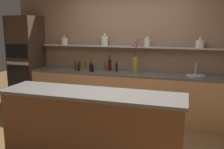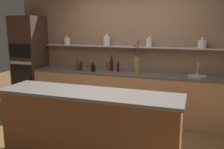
{
  "view_description": "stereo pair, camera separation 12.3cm",
  "coord_description": "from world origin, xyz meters",
  "px_view_note": "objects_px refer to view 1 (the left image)",
  "views": [
    {
      "loc": [
        1.13,
        -3.47,
        1.83
      ],
      "look_at": [
        -0.02,
        0.28,
        1.06
      ],
      "focal_mm": 40.0,
      "sensor_mm": 36.0,
      "label": 1
    },
    {
      "loc": [
        1.24,
        -3.43,
        1.83
      ],
      "look_at": [
        -0.02,
        0.28,
        1.06
      ],
      "focal_mm": 40.0,
      "sensor_mm": 36.0,
      "label": 2
    }
  ],
  "objects_px": {
    "sink_fixture": "(196,75)",
    "bottle_sauce_4": "(117,67)",
    "bottle_wine_3": "(110,65)",
    "bottle_sauce_7": "(91,68)",
    "flower_vase": "(135,64)",
    "bottle_oil_0": "(92,66)",
    "bottle_sauce_1": "(80,65)",
    "bottle_oil_2": "(75,66)",
    "bottle_sauce_8": "(105,67)",
    "bottle_oil_5": "(82,64)",
    "oven_tower": "(27,63)",
    "bottle_sauce_6": "(93,68)",
    "bottle_sauce_9": "(79,67)"
  },
  "relations": [
    {
      "from": "bottle_sauce_6",
      "to": "bottle_sauce_9",
      "type": "bearing_deg",
      "value": 177.37
    },
    {
      "from": "bottle_sauce_1",
      "to": "bottle_wine_3",
      "type": "relative_size",
      "value": 0.53
    },
    {
      "from": "sink_fixture",
      "to": "bottle_oil_5",
      "type": "relative_size",
      "value": 1.35
    },
    {
      "from": "bottle_sauce_1",
      "to": "bottle_sauce_7",
      "type": "distance_m",
      "value": 0.45
    },
    {
      "from": "oven_tower",
      "to": "bottle_sauce_9",
      "type": "bearing_deg",
      "value": -5.06
    },
    {
      "from": "bottle_oil_2",
      "to": "bottle_sauce_6",
      "type": "height_order",
      "value": "bottle_oil_2"
    },
    {
      "from": "bottle_sauce_7",
      "to": "bottle_oil_0",
      "type": "bearing_deg",
      "value": 101.34
    },
    {
      "from": "oven_tower",
      "to": "bottle_wine_3",
      "type": "relative_size",
      "value": 6.33
    },
    {
      "from": "sink_fixture",
      "to": "bottle_sauce_4",
      "type": "xyz_separation_m",
      "value": [
        -1.51,
        0.04,
        0.06
      ]
    },
    {
      "from": "bottle_sauce_8",
      "to": "bottle_oil_0",
      "type": "bearing_deg",
      "value": -160.07
    },
    {
      "from": "bottle_sauce_1",
      "to": "bottle_sauce_9",
      "type": "distance_m",
      "value": 0.32
    },
    {
      "from": "oven_tower",
      "to": "bottle_sauce_6",
      "type": "relative_size",
      "value": 12.23
    },
    {
      "from": "oven_tower",
      "to": "sink_fixture",
      "type": "height_order",
      "value": "oven_tower"
    },
    {
      "from": "flower_vase",
      "to": "bottle_sauce_9",
      "type": "distance_m",
      "value": 1.17
    },
    {
      "from": "bottle_sauce_4",
      "to": "bottle_sauce_1",
      "type": "bearing_deg",
      "value": 171.27
    },
    {
      "from": "bottle_sauce_7",
      "to": "bottle_oil_2",
      "type": "bearing_deg",
      "value": 175.58
    },
    {
      "from": "flower_vase",
      "to": "bottle_oil_0",
      "type": "height_order",
      "value": "flower_vase"
    },
    {
      "from": "bottle_oil_5",
      "to": "bottle_sauce_7",
      "type": "height_order",
      "value": "bottle_oil_5"
    },
    {
      "from": "bottle_sauce_9",
      "to": "bottle_sauce_7",
      "type": "bearing_deg",
      "value": 7.64
    },
    {
      "from": "bottle_oil_0",
      "to": "bottle_sauce_1",
      "type": "xyz_separation_m",
      "value": [
        -0.34,
        0.12,
        -0.01
      ]
    },
    {
      "from": "bottle_oil_5",
      "to": "bottle_sauce_9",
      "type": "xyz_separation_m",
      "value": [
        0.05,
        -0.3,
        -0.03
      ]
    },
    {
      "from": "bottle_sauce_6",
      "to": "bottle_oil_2",
      "type": "bearing_deg",
      "value": 169.67
    },
    {
      "from": "oven_tower",
      "to": "bottle_oil_5",
      "type": "bearing_deg",
      "value": 8.07
    },
    {
      "from": "bottle_sauce_4",
      "to": "bottle_sauce_6",
      "type": "bearing_deg",
      "value": -158.29
    },
    {
      "from": "bottle_oil_2",
      "to": "bottle_sauce_1",
      "type": "bearing_deg",
      "value": 92.17
    },
    {
      "from": "bottle_wine_3",
      "to": "bottle_sauce_4",
      "type": "bearing_deg",
      "value": -17.82
    },
    {
      "from": "flower_vase",
      "to": "bottle_oil_2",
      "type": "relative_size",
      "value": 2.83
    },
    {
      "from": "bottle_oil_2",
      "to": "bottle_oil_5",
      "type": "bearing_deg",
      "value": 76.35
    },
    {
      "from": "bottle_oil_0",
      "to": "bottle_sauce_7",
      "type": "xyz_separation_m",
      "value": [
        0.03,
        -0.14,
        -0.01
      ]
    },
    {
      "from": "oven_tower",
      "to": "flower_vase",
      "type": "distance_m",
      "value": 2.47
    },
    {
      "from": "sink_fixture",
      "to": "bottle_sauce_8",
      "type": "distance_m",
      "value": 1.8
    },
    {
      "from": "sink_fixture",
      "to": "bottle_sauce_4",
      "type": "bearing_deg",
      "value": 178.65
    },
    {
      "from": "bottle_wine_3",
      "to": "bottle_sauce_7",
      "type": "height_order",
      "value": "bottle_wine_3"
    },
    {
      "from": "bottle_wine_3",
      "to": "bottle_sauce_7",
      "type": "xyz_separation_m",
      "value": [
        -0.34,
        -0.18,
        -0.05
      ]
    },
    {
      "from": "bottle_sauce_4",
      "to": "bottle_sauce_7",
      "type": "xyz_separation_m",
      "value": [
        -0.5,
        -0.13,
        -0.01
      ]
    },
    {
      "from": "sink_fixture",
      "to": "bottle_sauce_4",
      "type": "height_order",
      "value": "sink_fixture"
    },
    {
      "from": "bottle_oil_5",
      "to": "bottle_sauce_8",
      "type": "height_order",
      "value": "bottle_oil_5"
    },
    {
      "from": "sink_fixture",
      "to": "bottle_oil_2",
      "type": "xyz_separation_m",
      "value": [
        -2.37,
        -0.07,
        0.07
      ]
    },
    {
      "from": "bottle_oil_0",
      "to": "bottle_sauce_8",
      "type": "height_order",
      "value": "bottle_oil_0"
    },
    {
      "from": "bottle_sauce_6",
      "to": "bottle_sauce_8",
      "type": "relative_size",
      "value": 1.03
    },
    {
      "from": "bottle_sauce_4",
      "to": "bottle_oil_5",
      "type": "bearing_deg",
      "value": 170.67
    },
    {
      "from": "bottle_oil_5",
      "to": "sink_fixture",
      "type": "bearing_deg",
      "value": -4.14
    },
    {
      "from": "bottle_oil_2",
      "to": "bottle_sauce_8",
      "type": "bearing_deg",
      "value": 19.76
    },
    {
      "from": "sink_fixture",
      "to": "bottle_sauce_6",
      "type": "distance_m",
      "value": 1.97
    },
    {
      "from": "bottle_sauce_4",
      "to": "bottle_sauce_9",
      "type": "relative_size",
      "value": 1.13
    },
    {
      "from": "bottle_sauce_1",
      "to": "bottle_sauce_8",
      "type": "height_order",
      "value": "bottle_sauce_1"
    },
    {
      "from": "bottle_oil_5",
      "to": "bottle_sauce_6",
      "type": "height_order",
      "value": "bottle_oil_5"
    },
    {
      "from": "flower_vase",
      "to": "bottle_sauce_6",
      "type": "relative_size",
      "value": 4.01
    },
    {
      "from": "flower_vase",
      "to": "bottle_oil_5",
      "type": "distance_m",
      "value": 1.22
    },
    {
      "from": "flower_vase",
      "to": "bottle_sauce_9",
      "type": "bearing_deg",
      "value": -175.46
    }
  ]
}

